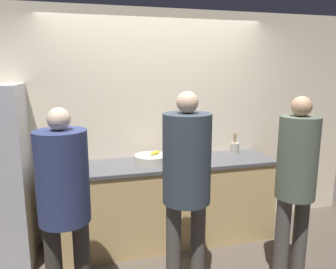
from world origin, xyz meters
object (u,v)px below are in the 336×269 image
object	(u,v)px
person_center	(187,174)
bottle_amber	(181,149)
cup_black	(61,163)
utensil_crock	(235,147)
fruit_bowl	(151,159)
person_right	(296,176)
person_left	(64,194)
potted_plant	(78,152)

from	to	relation	value
person_center	bottle_amber	distance (m)	1.06
cup_black	utensil_crock	bearing A→B (deg)	1.56
fruit_bowl	cup_black	bearing A→B (deg)	174.18
person_center	person_right	distance (m)	0.98
person_right	cup_black	xyz separation A→B (m)	(-2.02, 1.11, -0.04)
person_left	person_center	size ratio (longest dim) A/B	0.94
potted_plant	person_center	bearing A→B (deg)	-50.53
fruit_bowl	bottle_amber	xyz separation A→B (m)	(0.37, 0.12, 0.05)
person_left	fruit_bowl	xyz separation A→B (m)	(0.87, 0.91, -0.04)
person_right	fruit_bowl	bearing A→B (deg)	136.68
utensil_crock	cup_black	world-z (taller)	utensil_crock
person_left	utensil_crock	xyz separation A→B (m)	(1.94, 1.06, -0.01)
person_center	person_right	bearing A→B (deg)	-6.50
person_left	person_center	world-z (taller)	person_center
fruit_bowl	cup_black	size ratio (longest dim) A/B	4.32
person_left	cup_black	world-z (taller)	person_left
person_left	utensil_crock	distance (m)	2.22
bottle_amber	potted_plant	bearing A→B (deg)	178.46
fruit_bowl	bottle_amber	world-z (taller)	bottle_amber
cup_black	person_right	bearing A→B (deg)	-28.83
person_center	person_right	xyz separation A→B (m)	(0.97, -0.11, -0.07)
bottle_amber	cup_black	bearing A→B (deg)	-179.01
cup_black	potted_plant	size ratio (longest dim) A/B	0.33
person_right	cup_black	distance (m)	2.31
person_right	bottle_amber	distance (m)	1.33
fruit_bowl	utensil_crock	world-z (taller)	utensil_crock
fruit_bowl	potted_plant	size ratio (longest dim) A/B	1.41
bottle_amber	cup_black	world-z (taller)	bottle_amber
utensil_crock	potted_plant	distance (m)	1.84
person_right	fruit_bowl	size ratio (longest dim) A/B	4.80
person_left	person_right	xyz separation A→B (m)	(1.95, -0.10, 0.00)
person_center	cup_black	size ratio (longest dim) A/B	21.33
person_center	utensil_crock	bearing A→B (deg)	47.51
utensil_crock	bottle_amber	size ratio (longest dim) A/B	0.99
person_right	utensil_crock	distance (m)	1.17
person_left	utensil_crock	size ratio (longest dim) A/B	6.83
person_left	utensil_crock	world-z (taller)	person_left
potted_plant	cup_black	bearing A→B (deg)	-163.42
person_right	potted_plant	xyz separation A→B (m)	(-1.84, 1.17, 0.05)
person_left	potted_plant	xyz separation A→B (m)	(0.11, 1.06, 0.06)
bottle_amber	person_right	bearing A→B (deg)	-58.21
person_right	utensil_crock	bearing A→B (deg)	90.29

